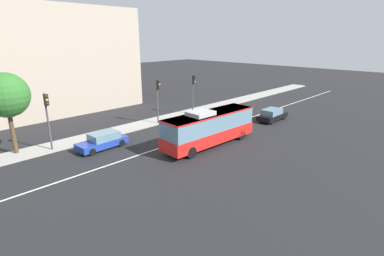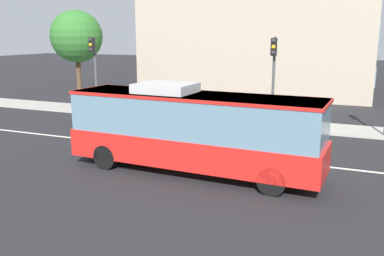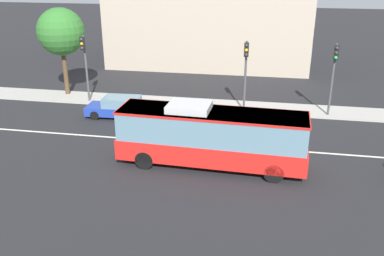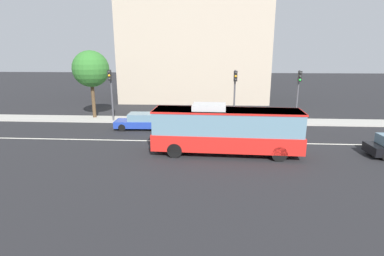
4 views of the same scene
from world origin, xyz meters
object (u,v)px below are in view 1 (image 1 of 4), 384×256
at_px(transit_bus, 210,127).
at_px(traffic_light_near_corner, 47,112).
at_px(street_tree_kerbside_left, 6,95).
at_px(sedan_blue, 103,141).
at_px(traffic_light_far_corner, 158,94).
at_px(traffic_light_mid_block, 193,88).
at_px(sedan_black, 272,115).

height_order(transit_bus, traffic_light_near_corner, traffic_light_near_corner).
distance_m(traffic_light_near_corner, street_tree_kerbside_left, 3.32).
bearing_deg(sedan_blue, traffic_light_far_corner, -166.60).
relative_size(traffic_light_near_corner, street_tree_kerbside_left, 0.74).
relative_size(transit_bus, traffic_light_mid_block, 1.94).
relative_size(sedan_blue, traffic_light_far_corner, 0.88).
relative_size(transit_bus, sedan_blue, 2.21).
height_order(transit_bus, traffic_light_far_corner, traffic_light_far_corner).
distance_m(traffic_light_mid_block, street_tree_kerbside_left, 20.61).
relative_size(transit_bus, street_tree_kerbside_left, 1.44).
bearing_deg(sedan_black, traffic_light_far_corner, 139.48).
xyz_separation_m(sedan_black, sedan_blue, (-19.10, 6.27, 0.00)).
xyz_separation_m(traffic_light_near_corner, traffic_light_far_corner, (12.05, -0.13, 0.00)).
height_order(sedan_blue, traffic_light_far_corner, traffic_light_far_corner).
distance_m(traffic_light_near_corner, traffic_light_mid_block, 18.01).
xyz_separation_m(transit_bus, street_tree_kerbside_left, (-13.34, 10.48, 3.34)).
relative_size(sedan_blue, street_tree_kerbside_left, 0.65).
relative_size(sedan_black, traffic_light_far_corner, 0.87).
bearing_deg(traffic_light_mid_block, sedan_blue, -78.02).
height_order(traffic_light_far_corner, street_tree_kerbside_left, street_tree_kerbside_left).
bearing_deg(sedan_blue, transit_bus, 136.68).
distance_m(sedan_blue, traffic_light_near_corner, 5.18).
relative_size(sedan_black, traffic_light_near_corner, 0.87).
distance_m(sedan_blue, traffic_light_far_corner, 9.34).
height_order(transit_bus, street_tree_kerbside_left, street_tree_kerbside_left).
bearing_deg(transit_bus, sedan_black, 2.78).
bearing_deg(street_tree_kerbside_left, sedan_black, -22.48).
relative_size(traffic_light_far_corner, street_tree_kerbside_left, 0.74).
distance_m(transit_bus, sedan_blue, 9.80).
height_order(transit_bus, sedan_black, transit_bus).
height_order(sedan_blue, traffic_light_near_corner, traffic_light_near_corner).
distance_m(sedan_black, street_tree_kerbside_left, 27.49).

